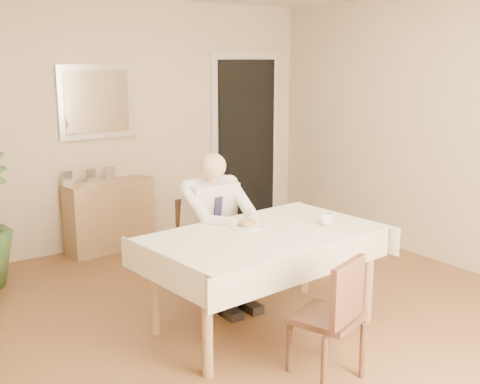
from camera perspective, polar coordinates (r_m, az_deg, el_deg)
room at (r=4.44m, az=2.58°, el=3.60°), size 5.00×5.02×2.60m
doorway at (r=7.36m, az=0.56°, el=4.84°), size 0.96×0.07×2.10m
mirror at (r=6.42m, az=-13.21°, el=8.31°), size 0.86×0.04×0.76m
dining_table at (r=4.42m, az=2.29°, el=-4.86°), size 1.81×1.17×0.75m
chair_far at (r=5.18m, az=-3.57°, el=-4.64°), size 0.41×0.41×0.83m
chair_near at (r=3.84m, az=8.99°, el=-11.21°), size 0.49×0.50×0.81m
seated_man at (r=4.88m, az=-1.90°, el=-2.88°), size 0.48×0.72×1.24m
plate at (r=4.52m, az=0.63°, el=-3.25°), size 0.26×0.26×0.02m
food at (r=4.51m, az=0.63°, el=-2.98°), size 0.14×0.14×0.06m
knife at (r=4.49m, az=1.49°, el=-3.13°), size 0.01×0.13×0.01m
fork at (r=4.44m, az=0.65°, el=-3.29°), size 0.01×0.13×0.01m
coffee_mug at (r=4.61m, az=8.11°, el=-2.54°), size 0.13×0.13×0.09m
sideboard at (r=6.48m, az=-12.20°, el=-2.20°), size 0.95×0.41×0.74m
photo_frame_left at (r=6.30m, az=-16.05°, el=1.29°), size 0.10×0.02×0.14m
photo_frame_center at (r=6.36m, az=-13.95°, el=1.51°), size 0.10×0.02×0.14m
photo_frame_right at (r=6.45m, az=-12.21°, el=1.75°), size 0.10×0.02×0.14m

